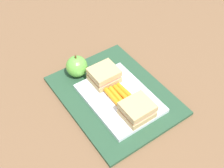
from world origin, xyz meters
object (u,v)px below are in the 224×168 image
Objects in this scene: food_tray at (120,98)px; sandwich_half_right at (104,75)px; apple at (77,66)px; carrot_sticks_bundle at (120,95)px; sandwich_half_left at (137,110)px.

food_tray is 0.08m from sandwich_half_right.
sandwich_half_right is 0.09m from apple.
food_tray is 2.88× the size of sandwich_half_right.
sandwich_half_left is at bearing 179.93° from carrot_sticks_bundle.
apple is (0.16, 0.05, 0.03)m from food_tray.
apple is at bearing 16.29° from food_tray.
carrot_sticks_bundle is 0.16m from apple.
sandwich_half_right is at bearing 0.00° from sandwich_half_left.
carrot_sticks_bundle is at bearing -29.87° from food_tray.
carrot_sticks_bundle is at bearing -163.66° from apple.
sandwich_half_left is at bearing 180.00° from food_tray.
food_tray is 2.88× the size of sandwich_half_left.
sandwich_half_right is (0.16, 0.00, 0.00)m from sandwich_half_left.
carrot_sticks_bundle is (0.00, -0.00, 0.01)m from food_tray.
sandwich_half_left is 0.16m from sandwich_half_right.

